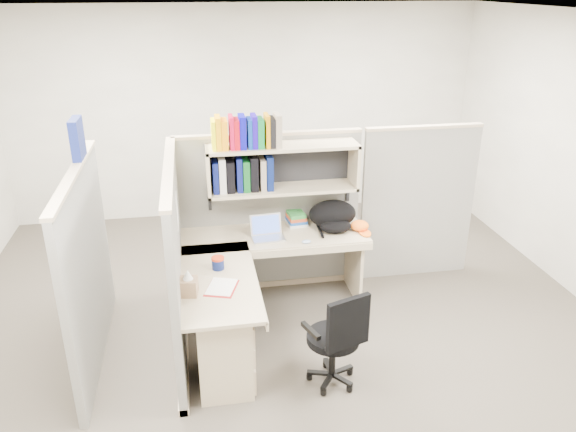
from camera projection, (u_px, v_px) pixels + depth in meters
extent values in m
plane|color=#39332C|center=(285.00, 334.00, 5.05)|extent=(6.00, 6.00, 0.00)
plane|color=#ADA69C|center=(246.00, 114.00, 7.25)|extent=(6.00, 0.00, 6.00)
plane|color=white|center=(284.00, 17.00, 4.00)|extent=(6.00, 6.00, 0.00)
cube|color=slate|center=(269.00, 214.00, 5.56)|extent=(1.80, 0.06, 1.60)
cube|color=tan|center=(268.00, 134.00, 5.24)|extent=(1.80, 0.08, 0.03)
cube|color=slate|center=(177.00, 263.00, 4.60)|extent=(0.06, 1.80, 1.60)
cube|color=tan|center=(168.00, 168.00, 4.28)|extent=(0.08, 1.80, 0.03)
cube|color=slate|center=(88.00, 270.00, 4.49)|extent=(0.06, 1.80, 1.60)
cube|color=slate|center=(417.00, 204.00, 5.81)|extent=(1.20, 0.06, 1.60)
cube|color=navy|center=(77.00, 139.00, 4.42)|extent=(0.07, 0.27, 0.32)
cube|color=white|center=(177.00, 211.00, 4.59)|extent=(0.00, 0.21, 0.28)
cube|color=tan|center=(282.00, 146.00, 5.10)|extent=(1.40, 0.34, 0.03)
cube|color=tan|center=(283.00, 189.00, 5.26)|extent=(1.40, 0.34, 0.03)
cube|color=tan|center=(208.00, 172.00, 5.07)|extent=(0.03, 0.34, 0.44)
cube|color=tan|center=(354.00, 164.00, 5.29)|extent=(0.03, 0.34, 0.44)
cube|color=black|center=(280.00, 163.00, 5.33)|extent=(1.38, 0.01, 0.41)
cube|color=#FFFD05|center=(213.00, 134.00, 4.93)|extent=(0.03, 0.20, 0.26)
cube|color=#FBA605|center=(218.00, 133.00, 4.93)|extent=(0.05, 0.20, 0.29)
cube|color=#FE9505|center=(224.00, 134.00, 4.95)|extent=(0.06, 0.20, 0.26)
cube|color=#B90731|center=(231.00, 132.00, 4.95)|extent=(0.04, 0.20, 0.29)
cube|color=#B30716|center=(236.00, 133.00, 4.96)|extent=(0.05, 0.20, 0.26)
cube|color=#07059F|center=(242.00, 132.00, 4.97)|extent=(0.06, 0.20, 0.29)
cube|color=navy|center=(249.00, 133.00, 4.98)|extent=(0.04, 0.20, 0.26)
cube|color=#190599|center=(254.00, 131.00, 4.98)|extent=(0.04, 0.20, 0.29)
cube|color=#086D2A|center=(260.00, 132.00, 5.00)|extent=(0.06, 0.20, 0.26)
cube|color=#CC7F04|center=(267.00, 130.00, 5.00)|extent=(0.04, 0.20, 0.29)
cube|color=black|center=(272.00, 132.00, 5.01)|extent=(0.05, 0.20, 0.26)
cube|color=gray|center=(278.00, 130.00, 5.02)|extent=(0.06, 0.20, 0.29)
cube|color=#070E49|center=(215.00, 176.00, 5.12)|extent=(0.05, 0.24, 0.29)
cube|color=#BABABA|center=(222.00, 174.00, 5.12)|extent=(0.06, 0.24, 0.32)
cube|color=black|center=(230.00, 175.00, 5.14)|extent=(0.07, 0.24, 0.29)
cube|color=#070E4F|center=(239.00, 173.00, 5.15)|extent=(0.05, 0.24, 0.32)
cube|color=#0A4A19|center=(246.00, 174.00, 5.17)|extent=(0.06, 0.24, 0.29)
cube|color=black|center=(253.00, 172.00, 5.17)|extent=(0.07, 0.24, 0.32)
cube|color=gray|center=(262.00, 173.00, 5.19)|extent=(0.05, 0.24, 0.29)
cube|color=#071346|center=(269.00, 171.00, 5.19)|extent=(0.06, 0.24, 0.32)
cube|color=tan|center=(275.00, 236.00, 5.29)|extent=(1.74, 0.60, 0.03)
cube|color=tan|center=(219.00, 281.00, 4.50)|extent=(0.60, 1.34, 0.03)
cube|color=tan|center=(280.00, 253.00, 5.03)|extent=(1.74, 0.02, 0.07)
cube|color=tan|center=(256.00, 281.00, 4.56)|extent=(0.02, 1.34, 0.07)
cube|color=tan|center=(224.00, 345.00, 4.33)|extent=(0.40, 0.55, 0.68)
cube|color=tan|center=(250.00, 321.00, 4.29)|extent=(0.02, 0.50, 0.16)
cube|color=tan|center=(251.00, 340.00, 4.36)|extent=(0.02, 0.50, 0.16)
cube|color=tan|center=(252.00, 363.00, 4.44)|extent=(0.02, 0.50, 0.22)
cube|color=#B2B2B7|center=(252.00, 321.00, 4.29)|extent=(0.01, 0.12, 0.01)
cube|color=tan|center=(354.00, 262.00, 5.59)|extent=(0.03, 0.55, 0.70)
cylinder|color=#0D194F|center=(218.00, 264.00, 4.64)|extent=(0.10, 0.10, 0.09)
cylinder|color=red|center=(218.00, 258.00, 4.62)|extent=(0.11, 0.11, 0.02)
ellipsoid|color=#90A7CC|center=(306.00, 242.00, 5.10)|extent=(0.09, 0.06, 0.03)
cylinder|color=white|center=(268.00, 225.00, 5.36)|extent=(0.09, 0.09, 0.10)
cylinder|color=black|center=(333.00, 338.00, 4.29)|extent=(0.41, 0.41, 0.06)
cube|color=black|center=(348.00, 323.00, 4.05)|extent=(0.35, 0.16, 0.41)
cylinder|color=black|center=(332.00, 356.00, 4.36)|extent=(0.05, 0.05, 0.35)
cylinder|color=black|center=(332.00, 377.00, 4.44)|extent=(0.39, 0.39, 0.09)
cube|color=black|center=(311.00, 331.00, 4.15)|extent=(0.11, 0.23, 0.04)
cube|color=black|center=(356.00, 316.00, 4.33)|extent=(0.11, 0.23, 0.04)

